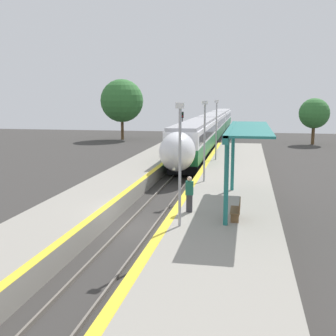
{
  "coord_description": "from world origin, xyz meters",
  "views": [
    {
      "loc": [
        5.2,
        -19.54,
        6.42
      ],
      "look_at": [
        0.56,
        4.72,
        2.28
      ],
      "focal_mm": 45.0,
      "sensor_mm": 36.0,
      "label": 1
    }
  ],
  "objects_px": {
    "person_waiting": "(189,194)",
    "lamppost_near": "(180,157)",
    "lamppost_mid": "(205,136)",
    "train": "(212,127)",
    "platform_bench": "(237,209)",
    "railway_signal": "(182,129)",
    "lamppost_far": "(216,126)"
  },
  "relations": [
    {
      "from": "person_waiting",
      "to": "lamppost_near",
      "type": "relative_size",
      "value": 0.33
    },
    {
      "from": "lamppost_near",
      "to": "lamppost_mid",
      "type": "relative_size",
      "value": 1.0
    },
    {
      "from": "train",
      "to": "platform_bench",
      "type": "xyz_separation_m",
      "value": [
        4.8,
        -41.61,
        -0.9
      ]
    },
    {
      "from": "person_waiting",
      "to": "lamppost_mid",
      "type": "height_order",
      "value": "lamppost_mid"
    },
    {
      "from": "platform_bench",
      "to": "person_waiting",
      "type": "height_order",
      "value": "person_waiting"
    },
    {
      "from": "train",
      "to": "railway_signal",
      "type": "height_order",
      "value": "railway_signal"
    },
    {
      "from": "railway_signal",
      "to": "platform_bench",
      "type": "bearing_deg",
      "value": -76.28
    },
    {
      "from": "lamppost_far",
      "to": "person_waiting",
      "type": "bearing_deg",
      "value": -89.68
    },
    {
      "from": "train",
      "to": "person_waiting",
      "type": "relative_size",
      "value": 35.83
    },
    {
      "from": "platform_bench",
      "to": "lamppost_far",
      "type": "bearing_deg",
      "value": 97.38
    },
    {
      "from": "railway_signal",
      "to": "lamppost_mid",
      "type": "height_order",
      "value": "lamppost_mid"
    },
    {
      "from": "train",
      "to": "lamppost_far",
      "type": "distance_m",
      "value": 23.29
    },
    {
      "from": "platform_bench",
      "to": "person_waiting",
      "type": "relative_size",
      "value": 0.84
    },
    {
      "from": "platform_bench",
      "to": "lamppost_mid",
      "type": "bearing_deg",
      "value": 105.7
    },
    {
      "from": "platform_bench",
      "to": "train",
      "type": "bearing_deg",
      "value": 96.58
    },
    {
      "from": "railway_signal",
      "to": "person_waiting",
      "type": "bearing_deg",
      "value": -80.39
    },
    {
      "from": "train",
      "to": "lamppost_mid",
      "type": "bearing_deg",
      "value": -85.84
    },
    {
      "from": "lamppost_mid",
      "to": "railway_signal",
      "type": "bearing_deg",
      "value": 102.88
    },
    {
      "from": "lamppost_near",
      "to": "lamppost_mid",
      "type": "height_order",
      "value": "same"
    },
    {
      "from": "lamppost_mid",
      "to": "lamppost_far",
      "type": "relative_size",
      "value": 1.0
    },
    {
      "from": "lamppost_near",
      "to": "lamppost_mid",
      "type": "distance_m",
      "value": 9.98
    },
    {
      "from": "lamppost_near",
      "to": "platform_bench",
      "type": "bearing_deg",
      "value": 31.23
    },
    {
      "from": "railway_signal",
      "to": "lamppost_near",
      "type": "height_order",
      "value": "lamppost_near"
    },
    {
      "from": "train",
      "to": "railway_signal",
      "type": "xyz_separation_m",
      "value": [
        -2.23,
        -12.81,
        0.6
      ]
    },
    {
      "from": "platform_bench",
      "to": "person_waiting",
      "type": "distance_m",
      "value": 2.49
    },
    {
      "from": "train",
      "to": "railway_signal",
      "type": "relative_size",
      "value": 12.97
    },
    {
      "from": "railway_signal",
      "to": "lamppost_far",
      "type": "xyz_separation_m",
      "value": [
        4.63,
        -10.3,
        1.05
      ]
    },
    {
      "from": "person_waiting",
      "to": "lamppost_near",
      "type": "xyz_separation_m",
      "value": [
        -0.1,
        -2.3,
        2.11
      ]
    },
    {
      "from": "person_waiting",
      "to": "railway_signal",
      "type": "height_order",
      "value": "railway_signal"
    },
    {
      "from": "lamppost_near",
      "to": "lamppost_far",
      "type": "xyz_separation_m",
      "value": [
        0.0,
        19.96,
        0.0
      ]
    },
    {
      "from": "lamppost_near",
      "to": "lamppost_far",
      "type": "height_order",
      "value": "same"
    },
    {
      "from": "lamppost_near",
      "to": "lamppost_far",
      "type": "bearing_deg",
      "value": 90.0
    }
  ]
}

